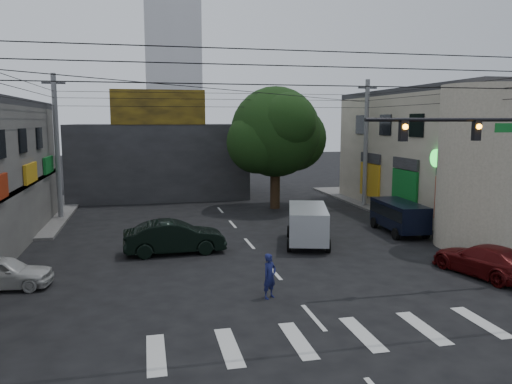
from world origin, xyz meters
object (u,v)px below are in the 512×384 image
object	(u,v)px
street_tree	(275,132)
maroon_sedan	(484,260)
utility_pole_far_right	(366,144)
dark_sedan	(175,237)
navy_van	(399,218)
traffic_officer	(270,276)
traffic_gantry	(494,159)
utility_pole_far_left	(57,148)
white_compact	(2,272)
silver_minivan	(308,226)

from	to	relation	value
street_tree	maroon_sedan	world-z (taller)	street_tree
utility_pole_far_right	dark_sedan	size ratio (longest dim) A/B	1.91
navy_van	traffic_officer	bearing A→B (deg)	135.17
traffic_officer	street_tree	bearing A→B (deg)	40.17
navy_van	traffic_officer	size ratio (longest dim) A/B	2.79
dark_sedan	traffic_gantry	bearing A→B (deg)	-123.15
traffic_gantry	utility_pole_far_right	world-z (taller)	utility_pole_far_right
utility_pole_far_left	dark_sedan	distance (m)	12.63
white_compact	navy_van	size ratio (longest dim) A/B	0.83
traffic_officer	silver_minivan	bearing A→B (deg)	27.54
silver_minivan	navy_van	xyz separation A→B (m)	(5.84, 1.35, -0.08)
traffic_gantry	silver_minivan	size ratio (longest dim) A/B	1.50
street_tree	utility_pole_far_right	world-z (taller)	utility_pole_far_right
street_tree	traffic_officer	world-z (taller)	street_tree
street_tree	traffic_gantry	bearing A→B (deg)	-78.01
dark_sedan	navy_van	size ratio (longest dim) A/B	1.07
white_compact	dark_sedan	bearing A→B (deg)	-54.55
dark_sedan	utility_pole_far_left	bearing A→B (deg)	31.11
maroon_sedan	silver_minivan	size ratio (longest dim) A/B	0.99
utility_pole_far_left	silver_minivan	size ratio (longest dim) A/B	1.91
navy_van	traffic_gantry	bearing A→B (deg)	177.88
street_tree	navy_van	distance (m)	11.50
navy_van	maroon_sedan	bearing A→B (deg)	-179.71
maroon_sedan	utility_pole_far_left	bearing A→B (deg)	-55.03
navy_van	street_tree	bearing A→B (deg)	30.27
white_compact	maroon_sedan	size ratio (longest dim) A/B	0.79
white_compact	traffic_officer	size ratio (longest dim) A/B	2.33
white_compact	traffic_officer	distance (m)	10.09
street_tree	traffic_officer	size ratio (longest dim) A/B	5.38
street_tree	white_compact	bearing A→B (deg)	-134.53
street_tree	traffic_officer	xyz separation A→B (m)	(-4.94, -17.94, -4.67)
silver_minivan	navy_van	bearing A→B (deg)	-60.62
maroon_sedan	utility_pole_far_right	bearing A→B (deg)	-111.85
street_tree	traffic_officer	bearing A→B (deg)	-105.38
traffic_gantry	maroon_sedan	bearing A→B (deg)	58.79
traffic_gantry	utility_pole_far_right	distance (m)	17.21
utility_pole_far_right	silver_minivan	xyz separation A→B (m)	(-7.63, -9.78, -3.64)
utility_pole_far_left	traffic_officer	bearing A→B (deg)	-60.55
dark_sedan	traffic_officer	size ratio (longest dim) A/B	2.99
white_compact	maroon_sedan	distance (m)	18.91
maroon_sedan	traffic_officer	xyz separation A→B (m)	(-9.16, -0.60, 0.16)
silver_minivan	navy_van	distance (m)	5.99
street_tree	silver_minivan	world-z (taller)	street_tree
utility_pole_far_left	navy_van	xyz separation A→B (m)	(19.21, -8.43, -3.72)
utility_pole_far_left	silver_minivan	world-z (taller)	utility_pole_far_left
navy_van	traffic_officer	world-z (taller)	navy_van
traffic_officer	utility_pole_far_left	bearing A→B (deg)	85.00
dark_sedan	white_compact	size ratio (longest dim) A/B	1.28
utility_pole_far_left	utility_pole_far_right	size ratio (longest dim) A/B	1.00
silver_minivan	traffic_gantry	bearing A→B (deg)	-129.20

